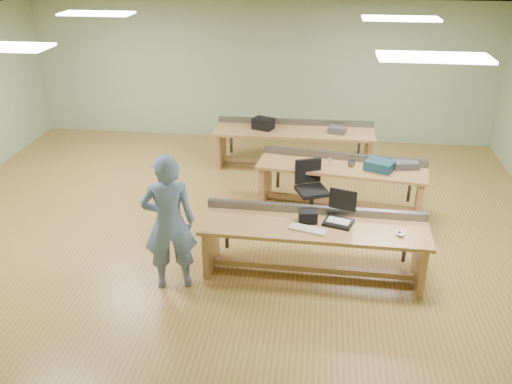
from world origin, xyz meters
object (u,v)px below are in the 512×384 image
workbench_mid (341,177)px  mug (351,163)px  laptop_base (338,222)px  parts_bin_teal (379,165)px  task_chair (311,198)px  drinks_can (330,162)px  workbench_back (294,139)px  workbench_front (313,237)px  camera_bag (308,217)px  person (169,223)px  parts_bin_grey (406,164)px

workbench_mid → mug: bearing=9.2°
laptop_base → parts_bin_teal: bearing=87.7°
task_chair → drinks_can: bearing=33.9°
workbench_back → parts_bin_teal: parts_bin_teal is taller
workbench_mid → laptop_base: workbench_mid is taller
workbench_front → camera_bag: 0.29m
workbench_mid → person: size_ratio=1.53×
person → camera_bag: person is taller
workbench_mid → parts_bin_teal: bearing=-1.4°
person → task_chair: 2.77m
workbench_mid → mug: (0.15, 0.00, 0.24)m
person → task_chair: (1.72, 2.10, -0.57)m
workbench_front → parts_bin_teal: bearing=64.6°
mug → drinks_can: 0.35m
task_chair → mug: (0.63, 0.45, 0.45)m
drinks_can → parts_bin_grey: bearing=3.8°
mug → workbench_mid: bearing=-178.3°
parts_bin_teal → mug: parts_bin_teal is taller
person → camera_bag: (1.72, 0.54, -0.09)m
drinks_can → laptop_base: bearing=-86.7°
person → laptop_base: person is taller
parts_bin_teal → mug: 0.45m
parts_bin_grey → drinks_can: (-1.22, -0.08, 0.01)m
task_chair → parts_bin_teal: task_chair is taller
workbench_back → person: person is taller
laptop_base → parts_bin_teal: size_ratio=0.85×
parts_bin_teal → laptop_base: bearing=-109.7°
workbench_back → parts_bin_teal: (1.47, -1.79, 0.26)m
laptop_base → parts_bin_teal: 2.02m
mug → drinks_can: size_ratio=0.96×
workbench_mid → person: bearing=-123.4°
workbench_front → workbench_back: bearing=98.7°
workbench_back → drinks_can: size_ratio=24.27×
workbench_back → drinks_can: bearing=-68.9°
camera_bag → mug: (0.64, 2.01, -0.03)m
parts_bin_teal → parts_bin_grey: (0.43, 0.15, -0.02)m
workbench_front → workbench_mid: 2.09m
parts_bin_teal → mug: size_ratio=3.54×
parts_bin_grey → person: bearing=-141.1°
drinks_can → person: bearing=-128.5°
parts_bin_teal → task_chair: bearing=-162.0°
workbench_mid → workbench_back: bearing=124.8°
camera_bag → parts_bin_teal: bearing=52.7°
parts_bin_teal → workbench_back: bearing=129.4°
workbench_mid → camera_bag: 2.08m
camera_bag → parts_bin_teal: camera_bag is taller
person → mug: (2.35, 2.54, -0.12)m
camera_bag → mug: 2.11m
laptop_base → parts_bin_teal: (0.68, 1.90, 0.06)m
workbench_back → drinks_can: (0.68, -1.73, 0.25)m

